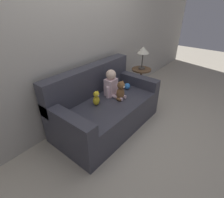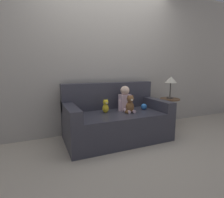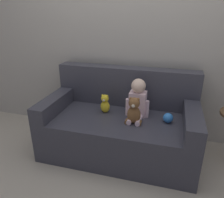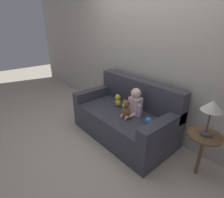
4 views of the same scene
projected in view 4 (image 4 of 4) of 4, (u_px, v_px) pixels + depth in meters
The scene contains 8 objects.
ground_plane at pixel (122, 135), 2.88m from camera, with size 12.00×12.00×0.00m, color #B7AD99.
wall_back at pixel (149, 51), 2.66m from camera, with size 8.00×0.05×2.60m.
couch at pixel (125, 117), 2.78m from camera, with size 1.60×0.85×0.88m.
person_baby at pixel (135, 103), 2.54m from camera, with size 0.25×0.32×0.40m.
teddy_bear_brown at pixel (126, 109), 2.47m from camera, with size 0.16×0.13×0.28m.
plush_toy_side at pixel (118, 101), 2.81m from camera, with size 0.10×0.10×0.21m.
toy_ball at pixel (149, 121), 2.33m from camera, with size 0.10×0.10×0.10m.
side_table at pixel (209, 122), 1.85m from camera, with size 0.36×0.36×0.98m.
Camera 4 is at (1.72, -1.69, 1.69)m, focal length 28.00 mm.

